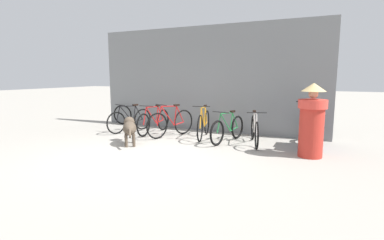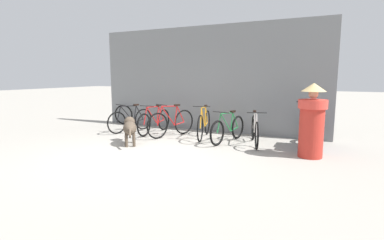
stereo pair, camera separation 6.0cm
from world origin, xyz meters
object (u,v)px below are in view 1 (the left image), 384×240
object	(u,v)px
bicycle_4	(228,129)
stray_dog	(130,127)
bicycle_5	(255,130)
person_in_robes	(312,120)
bicycle_0	(130,120)
spare_tire_left	(123,115)
bicycle_2	(171,123)
bicycle_1	(154,121)
bicycle_3	(204,124)
motorcycle	(310,130)

from	to	relation	value
bicycle_4	stray_dog	xyz separation A→B (m)	(-2.11, -1.29, 0.08)
bicycle_5	person_in_robes	size ratio (longest dim) A/B	1.07
bicycle_0	bicycle_4	size ratio (longest dim) A/B	0.97
bicycle_5	stray_dog	xyz separation A→B (m)	(-2.78, -1.36, 0.07)
bicycle_0	spare_tire_left	size ratio (longest dim) A/B	2.35
bicycle_2	bicycle_5	world-z (taller)	bicycle_2
bicycle_1	spare_tire_left	bearing A→B (deg)	-116.73
bicycle_1	bicycle_5	xyz separation A→B (m)	(3.01, -0.08, -0.00)
spare_tire_left	bicycle_2	bearing A→B (deg)	-22.47
bicycle_0	spare_tire_left	bearing A→B (deg)	-117.23
bicycle_1	bicycle_5	world-z (taller)	bicycle_1
bicycle_3	stray_dog	world-z (taller)	bicycle_3
bicycle_3	spare_tire_left	distance (m)	3.55
bicycle_4	person_in_robes	distance (m)	2.15
bicycle_3	bicycle_5	xyz separation A→B (m)	(1.43, -0.11, -0.03)
spare_tire_left	person_in_robes	bearing A→B (deg)	-14.47
bicycle_0	motorcycle	bearing A→B (deg)	106.57
bicycle_2	motorcycle	xyz separation A→B (m)	(3.60, 0.19, 0.07)
bicycle_2	bicycle_3	xyz separation A→B (m)	(0.91, 0.20, 0.00)
motorcycle	spare_tire_left	xyz separation A→B (m)	(-6.14, 0.86, -0.11)
bicycle_0	bicycle_4	bearing A→B (deg)	104.28
motorcycle	bicycle_4	bearing A→B (deg)	-86.50
bicycle_0	bicycle_5	distance (m)	3.80
bicycle_0	bicycle_1	xyz separation A→B (m)	(0.79, 0.10, -0.00)
person_in_robes	bicycle_1	bearing A→B (deg)	-24.76
stray_dog	bicycle_1	bearing A→B (deg)	-29.42
bicycle_1	stray_dog	xyz separation A→B (m)	(0.23, -1.44, 0.07)
bicycle_5	stray_dog	world-z (taller)	bicycle_5
bicycle_0	bicycle_4	xyz separation A→B (m)	(3.13, -0.05, -0.02)
bicycle_4	stray_dog	size ratio (longest dim) A/B	1.59
bicycle_1	spare_tire_left	size ratio (longest dim) A/B	2.59
bicycle_1	bicycle_2	world-z (taller)	bicycle_2
bicycle_1	bicycle_2	size ratio (longest dim) A/B	1.10
motorcycle	bicycle_3	bearing A→B (deg)	-91.82
bicycle_2	person_in_robes	xyz separation A→B (m)	(3.68, -0.56, 0.40)
bicycle_1	stray_dog	world-z (taller)	bicycle_1
bicycle_5	motorcycle	bearing A→B (deg)	75.36
motorcycle	stray_dog	bearing A→B (deg)	-71.71
bicycle_3	person_in_robes	world-z (taller)	person_in_robes
bicycle_1	bicycle_2	distance (m)	0.70
bicycle_3	bicycle_4	size ratio (longest dim) A/B	1.05
bicycle_0	bicycle_4	distance (m)	3.13
bicycle_2	bicycle_4	size ratio (longest dim) A/B	0.97
bicycle_1	bicycle_3	size ratio (longest dim) A/B	1.02
bicycle_1	bicycle_4	distance (m)	2.34
bicycle_0	bicycle_3	bearing A→B (deg)	108.40
person_in_robes	bicycle_3	bearing A→B (deg)	-30.56
bicycle_1	person_in_robes	world-z (taller)	person_in_robes
bicycle_0	bicycle_3	distance (m)	2.38
bicycle_2	bicycle_5	xyz separation A→B (m)	(2.34, 0.09, -0.03)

